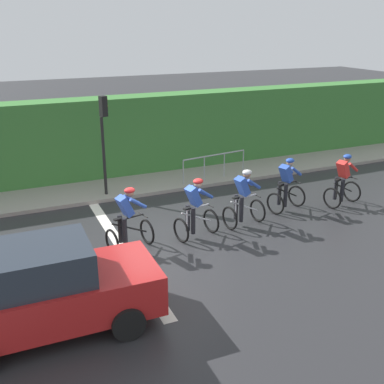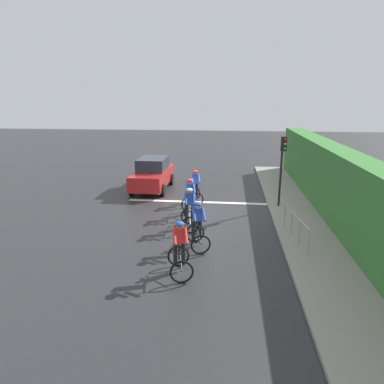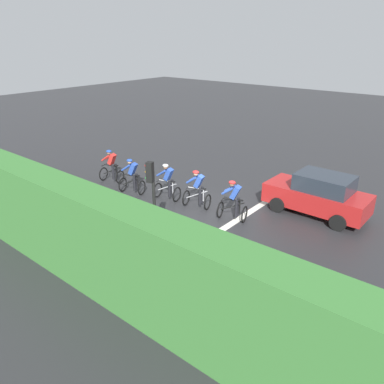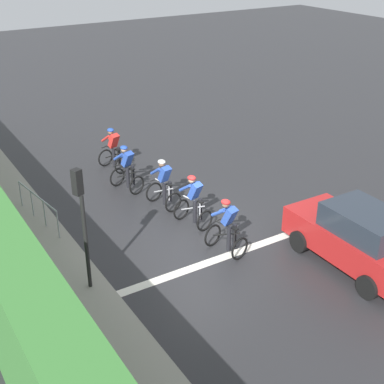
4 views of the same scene
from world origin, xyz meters
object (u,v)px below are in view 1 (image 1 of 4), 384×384
(car_red, at_px, (44,290))
(traffic_light_near_crossing, at_px, (104,131))
(cyclist_lead, at_px, (343,181))
(cyclist_fourth, at_px, (195,210))
(cyclist_mid, at_px, (243,200))
(cyclist_trailing, at_px, (128,221))
(pedestrian_railing_kerbside, at_px, (214,162))
(cyclist_second, at_px, (286,186))

(car_red, height_order, traffic_light_near_crossing, traffic_light_near_crossing)
(cyclist_lead, distance_m, car_red, 9.86)
(cyclist_lead, distance_m, cyclist_fourth, 5.23)
(cyclist_mid, bearing_deg, cyclist_trailing, -87.76)
(cyclist_trailing, relative_size, traffic_light_near_crossing, 0.50)
(cyclist_lead, distance_m, pedestrian_railing_kerbside, 4.58)
(cyclist_second, xyz_separation_m, traffic_light_near_crossing, (-3.38, -4.73, 1.43))
(pedestrian_railing_kerbside, bearing_deg, cyclist_trailing, -47.74)
(cyclist_lead, bearing_deg, cyclist_second, -100.25)
(cyclist_fourth, distance_m, traffic_light_near_crossing, 4.50)
(cyclist_second, bearing_deg, cyclist_mid, -74.80)
(cyclist_second, relative_size, cyclist_fourth, 1.00)
(cyclist_lead, xyz_separation_m, cyclist_trailing, (0.27, -7.06, 0.00))
(cyclist_fourth, bearing_deg, car_red, -58.39)
(cyclist_mid, relative_size, pedestrian_railing_kerbside, 0.63)
(cyclist_lead, height_order, cyclist_second, same)
(cyclist_lead, bearing_deg, traffic_light_near_crossing, -119.36)
(cyclist_trailing, distance_m, car_red, 3.53)
(cyclist_lead, bearing_deg, pedestrian_railing_kerbside, -144.68)
(traffic_light_near_crossing, height_order, pedestrian_railing_kerbside, traffic_light_near_crossing)
(traffic_light_near_crossing, distance_m, pedestrian_railing_kerbside, 4.23)
(cyclist_second, xyz_separation_m, cyclist_trailing, (0.62, -5.18, 0.00))
(cyclist_fourth, height_order, car_red, car_red)
(cyclist_trailing, xyz_separation_m, car_red, (2.63, -2.36, 0.08))
(car_red, distance_m, traffic_light_near_crossing, 7.32)
(cyclist_second, bearing_deg, cyclist_fourth, -78.90)
(cyclist_lead, bearing_deg, cyclist_trailing, -87.77)
(cyclist_mid, relative_size, cyclist_fourth, 1.00)
(cyclist_second, bearing_deg, pedestrian_railing_kerbside, -167.29)
(car_red, bearing_deg, pedestrian_railing_kerbside, 134.41)
(cyclist_second, distance_m, car_red, 8.21)
(car_red, xyz_separation_m, pedestrian_railing_kerbside, (-6.64, 6.78, -0.12))
(cyclist_second, xyz_separation_m, cyclist_fourth, (0.66, -3.34, 0.00))
(cyclist_lead, height_order, cyclist_mid, same)
(cyclist_trailing, xyz_separation_m, traffic_light_near_crossing, (-4.00, 0.45, 1.43))
(cyclist_trailing, relative_size, pedestrian_railing_kerbside, 0.63)
(cyclist_mid, xyz_separation_m, car_red, (2.76, -5.77, 0.08))
(cyclist_mid, height_order, car_red, car_red)
(pedestrian_railing_kerbside, bearing_deg, cyclist_lead, 35.32)
(cyclist_lead, relative_size, cyclist_mid, 1.00)
(cyclist_second, height_order, cyclist_fourth, same)
(cyclist_mid, xyz_separation_m, cyclist_fourth, (0.17, -1.56, 0.00))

